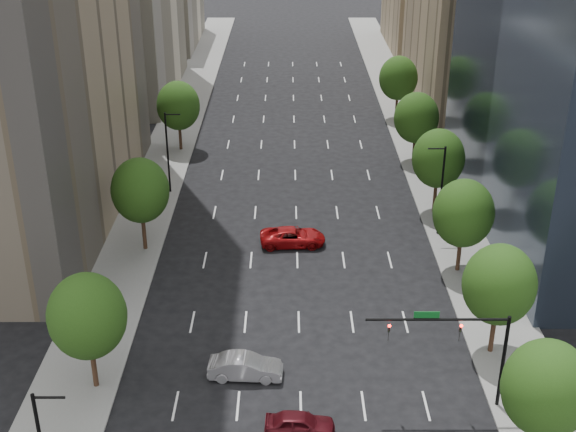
{
  "coord_description": "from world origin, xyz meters",
  "views": [
    {
      "loc": [
        -0.87,
        -10.12,
        33.21
      ],
      "look_at": [
        -0.84,
        42.48,
        8.0
      ],
      "focal_mm": 47.55,
      "sensor_mm": 36.0,
      "label": 1
    }
  ],
  "objects_px": {
    "car_maroon": "(300,424)",
    "car_red_far": "(293,237)",
    "car_silver": "(245,367)",
    "traffic_signal": "(467,341)"
  },
  "relations": [
    {
      "from": "traffic_signal",
      "to": "car_silver",
      "type": "distance_m",
      "value": 15.29
    },
    {
      "from": "traffic_signal",
      "to": "car_red_far",
      "type": "distance_m",
      "value": 25.79
    },
    {
      "from": "car_maroon",
      "to": "car_silver",
      "type": "xyz_separation_m",
      "value": [
        -3.7,
        5.69,
        0.1
      ]
    },
    {
      "from": "car_silver",
      "to": "car_maroon",
      "type": "bearing_deg",
      "value": -144.03
    },
    {
      "from": "car_maroon",
      "to": "car_red_far",
      "type": "relative_size",
      "value": 0.73
    },
    {
      "from": "car_maroon",
      "to": "car_red_far",
      "type": "bearing_deg",
      "value": 3.08
    },
    {
      "from": "traffic_signal",
      "to": "car_silver",
      "type": "height_order",
      "value": "traffic_signal"
    },
    {
      "from": "traffic_signal",
      "to": "car_maroon",
      "type": "relative_size",
      "value": 2.06
    },
    {
      "from": "car_silver",
      "to": "car_red_far",
      "type": "relative_size",
      "value": 0.85
    },
    {
      "from": "traffic_signal",
      "to": "car_maroon",
      "type": "distance_m",
      "value": 11.8
    }
  ]
}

